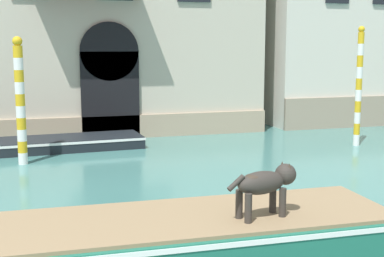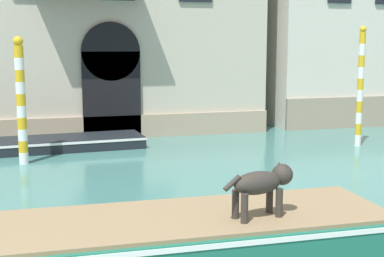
{
  "view_description": "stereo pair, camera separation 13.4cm",
  "coord_description": "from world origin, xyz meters",
  "views": [
    {
      "loc": [
        1.21,
        -3.56,
        3.46
      ],
      "look_at": [
        5.25,
        10.29,
        1.2
      ],
      "focal_mm": 50.0,
      "sensor_mm": 36.0,
      "label": 1
    },
    {
      "loc": [
        1.34,
        -3.6,
        3.46
      ],
      "look_at": [
        5.25,
        10.29,
        1.2
      ],
      "focal_mm": 50.0,
      "sensor_mm": 36.0,
      "label": 2
    }
  ],
  "objects": [
    {
      "name": "dog_on_deck",
      "position": [
        4.66,
        4.05,
        1.29
      ],
      "size": [
        1.27,
        0.54,
        0.85
      ],
      "rotation": [
        0.0,
        0.0,
        0.21
      ],
      "color": "#332D28",
      "rests_on": "boat_foreground"
    },
    {
      "name": "mooring_pole_2",
      "position": [
        11.81,
        12.38,
        2.07
      ],
      "size": [
        0.22,
        0.22,
        4.1
      ],
      "color": "white",
      "rests_on": "ground_plane"
    },
    {
      "name": "mooring_pole_0",
      "position": [
        0.75,
        12.55,
        1.88
      ],
      "size": [
        0.28,
        0.28,
        3.71
      ],
      "color": "white",
      "rests_on": "ground_plane"
    },
    {
      "name": "boat_moored_near_palazzo",
      "position": [
        1.4,
        14.52,
        0.21
      ],
      "size": [
        6.56,
        2.17,
        0.4
      ],
      "rotation": [
        0.0,
        0.0,
        0.06
      ],
      "color": "black",
      "rests_on": "ground_plane"
    },
    {
      "name": "boat_foreground",
      "position": [
        3.04,
        4.45,
        0.39
      ],
      "size": [
        7.91,
        2.4,
        0.73
      ],
      "rotation": [
        0.0,
        0.0,
        -0.02
      ],
      "color": "#1E6651",
      "rests_on": "ground_plane"
    }
  ]
}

